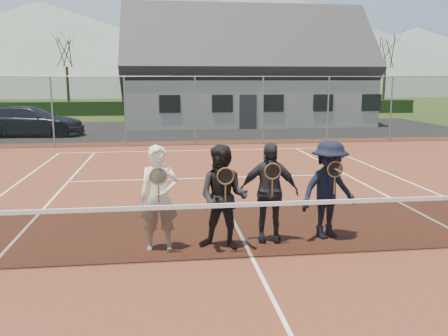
# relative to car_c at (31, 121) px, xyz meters

# --- Properties ---
(ground) EXTENTS (220.00, 220.00, 0.00)m
(ground) POSITION_rel_car_c_xyz_m (8.10, 1.93, -0.77)
(ground) COLOR #314518
(ground) RESTS_ON ground
(court_surface) EXTENTS (30.00, 30.00, 0.02)m
(court_surface) POSITION_rel_car_c_xyz_m (8.10, -18.07, -0.76)
(court_surface) COLOR #562819
(court_surface) RESTS_ON ground
(tarmac_carpark) EXTENTS (40.00, 12.00, 0.01)m
(tarmac_carpark) POSITION_rel_car_c_xyz_m (4.10, 1.93, -0.76)
(tarmac_carpark) COLOR black
(tarmac_carpark) RESTS_ON ground
(hedge_row) EXTENTS (40.00, 1.20, 1.10)m
(hedge_row) POSITION_rel_car_c_xyz_m (8.10, 13.93, -0.22)
(hedge_row) COLOR black
(hedge_row) RESTS_ON ground
(hill_west) EXTENTS (110.00, 110.00, 18.00)m
(hill_west) POSITION_rel_car_c_xyz_m (-16.90, 76.93, 8.23)
(hill_west) COLOR slate
(hill_west) RESTS_ON ground
(hill_centre) EXTENTS (120.00, 120.00, 22.00)m
(hill_centre) POSITION_rel_car_c_xyz_m (28.10, 76.93, 10.23)
(hill_centre) COLOR #53645A
(hill_centre) RESTS_ON ground
(hill_east) EXTENTS (90.00, 90.00, 14.00)m
(hill_east) POSITION_rel_car_c_xyz_m (63.10, 76.93, 6.23)
(hill_east) COLOR #56675E
(hill_east) RESTS_ON ground
(car_c) EXTENTS (5.36, 2.35, 1.53)m
(car_c) POSITION_rel_car_c_xyz_m (0.00, 0.00, 0.00)
(car_c) COLOR black
(car_c) RESTS_ON ground
(court_markings) EXTENTS (11.03, 23.83, 0.01)m
(court_markings) POSITION_rel_car_c_xyz_m (8.10, -18.07, -0.74)
(court_markings) COLOR white
(court_markings) RESTS_ON court_surface
(tennis_net) EXTENTS (11.68, 0.08, 1.10)m
(tennis_net) POSITION_rel_car_c_xyz_m (8.10, -18.07, -0.23)
(tennis_net) COLOR slate
(tennis_net) RESTS_ON ground
(perimeter_fence) EXTENTS (30.07, 0.07, 3.02)m
(perimeter_fence) POSITION_rel_car_c_xyz_m (8.10, -4.57, 0.76)
(perimeter_fence) COLOR slate
(perimeter_fence) RESTS_ON ground
(clubhouse) EXTENTS (15.60, 8.20, 7.70)m
(clubhouse) POSITION_rel_car_c_xyz_m (12.10, 5.93, 3.22)
(clubhouse) COLOR silver
(clubhouse) RESTS_ON ground
(tree_b) EXTENTS (3.20, 3.20, 7.77)m
(tree_b) POSITION_rel_car_c_xyz_m (-0.90, 14.93, 5.03)
(tree_b) COLOR #331F12
(tree_b) RESTS_ON ground
(tree_c) EXTENTS (3.20, 3.20, 7.77)m
(tree_c) POSITION_rel_car_c_xyz_m (10.10, 14.93, 5.03)
(tree_c) COLOR #3B2115
(tree_c) RESTS_ON ground
(tree_d) EXTENTS (3.20, 3.20, 7.77)m
(tree_d) POSITION_rel_car_c_xyz_m (20.10, 14.93, 5.03)
(tree_d) COLOR #3C2315
(tree_d) RESTS_ON ground
(tree_e) EXTENTS (3.20, 3.20, 7.77)m
(tree_e) POSITION_rel_car_c_xyz_m (26.10, 14.93, 5.03)
(tree_e) COLOR #362313
(tree_e) RESTS_ON ground
(player_a) EXTENTS (0.67, 0.51, 1.80)m
(player_a) POSITION_rel_car_c_xyz_m (6.61, -17.42, 0.16)
(player_a) COLOR white
(player_a) RESTS_ON court_surface
(player_b) EXTENTS (1.07, 0.96, 1.80)m
(player_b) POSITION_rel_car_c_xyz_m (7.70, -17.53, 0.16)
(player_b) COLOR black
(player_b) RESTS_ON court_surface
(player_c) EXTENTS (1.11, 0.59, 1.80)m
(player_c) POSITION_rel_car_c_xyz_m (8.55, -17.22, 0.16)
(player_c) COLOR #252429
(player_c) RESTS_ON court_surface
(player_d) EXTENTS (1.31, 1.00, 1.80)m
(player_d) POSITION_rel_car_c_xyz_m (9.67, -17.19, 0.16)
(player_d) COLOR black
(player_d) RESTS_ON court_surface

